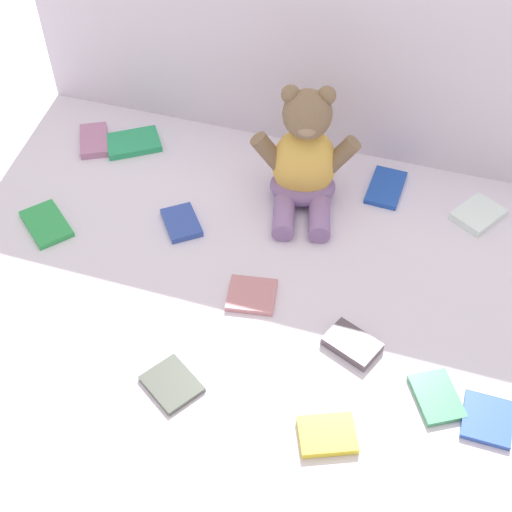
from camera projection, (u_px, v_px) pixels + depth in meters
name	position (u px, v px, depth m)	size (l,w,h in m)	color
ground_plane	(266.00, 254.00, 1.55)	(3.20, 3.20, 0.00)	silver
backdrop_drape	(322.00, 32.00, 1.60)	(1.49, 0.03, 0.63)	silver
teddy_bear	(304.00, 162.00, 1.59)	(0.25, 0.25, 0.30)	#E5B24C
book_case_0	(327.00, 435.00, 1.24)	(0.08, 0.10, 0.02)	yellow
book_case_1	(94.00, 140.00, 1.81)	(0.07, 0.13, 0.02)	#AF7198
book_case_2	(252.00, 295.00, 1.46)	(0.09, 0.10, 0.01)	#BE7881
book_case_3	(133.00, 143.00, 1.81)	(0.10, 0.14, 0.02)	#289F64
book_case_4	(386.00, 187.00, 1.69)	(0.08, 0.14, 0.01)	#1F4AB2
book_case_5	(46.00, 224.00, 1.61)	(0.08, 0.14, 0.01)	green
book_case_6	(352.00, 344.00, 1.37)	(0.07, 0.10, 0.02)	#544750
book_case_7	(478.00, 214.00, 1.62)	(0.09, 0.11, 0.02)	white
book_case_8	(181.00, 223.00, 1.61)	(0.07, 0.11, 0.02)	#304BA7
book_case_9	(172.00, 384.00, 1.32)	(0.08, 0.10, 0.01)	#4E554C
book_case_10	(487.00, 419.00, 1.26)	(0.09, 0.10, 0.01)	#2C51AA
book_case_11	(436.00, 397.00, 1.30)	(0.08, 0.11, 0.01)	#3F9160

